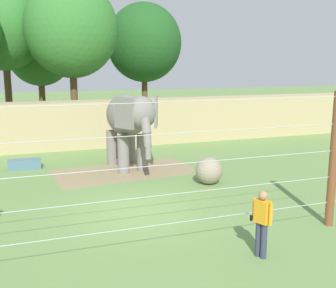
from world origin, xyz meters
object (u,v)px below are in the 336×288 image
object	(u,v)px
enrichment_ball	(209,171)
zookeeper	(262,221)
elephant	(129,120)
feed_trough	(25,164)

from	to	relation	value
enrichment_ball	zookeeper	distance (m)	6.26
zookeeper	enrichment_ball	bearing A→B (deg)	76.54
enrichment_ball	zookeeper	xyz separation A→B (m)	(-1.45, -6.08, 0.39)
elephant	feed_trough	size ratio (longest dim) A/B	3.17
enrichment_ball	zookeeper	bearing A→B (deg)	-103.46
elephant	enrichment_ball	world-z (taller)	elephant
elephant	feed_trough	distance (m)	5.09
zookeeper	feed_trough	xyz separation A→B (m)	(-5.31, 10.90, -0.71)
zookeeper	feed_trough	world-z (taller)	zookeeper
enrichment_ball	feed_trough	distance (m)	8.31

